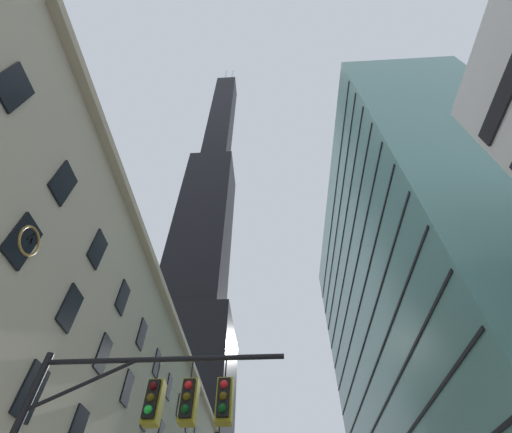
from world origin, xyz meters
name	(u,v)px	position (x,y,z in m)	size (l,w,h in m)	color
dark_skyscraper	(198,264)	(-21.83, 70.94, 70.13)	(23.31, 23.31, 235.81)	black
glass_office_midrise	(420,320)	(18.95, 34.39, 27.02)	(16.02, 48.88, 54.04)	slate
traffic_signal_mast	(137,425)	(-3.75, 2.07, 4.90)	(6.75, 0.63, 6.58)	black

